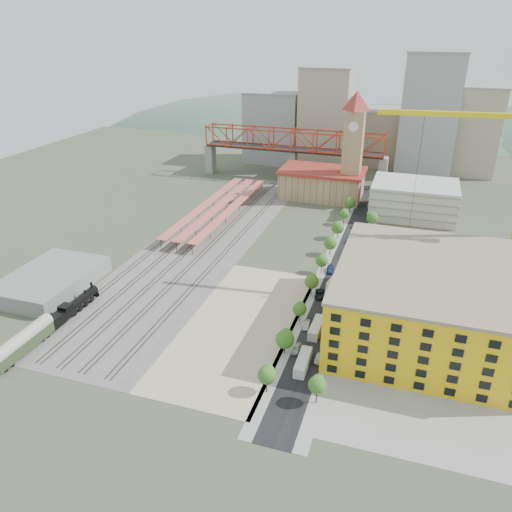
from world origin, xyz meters
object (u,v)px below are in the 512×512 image
(construction_building, at_px, (426,301))
(locomotive, at_px, (74,306))
(clock_tower, at_px, (354,137))
(site_trailer_b, at_px, (316,328))
(coach, at_px, (23,342))
(site_trailer_a, at_px, (303,362))
(car_0, at_px, (296,349))
(site_trailer_c, at_px, (329,296))
(site_trailer_d, at_px, (335,281))

(construction_building, distance_m, locomotive, 94.47)
(clock_tower, xyz_separation_m, site_trailer_b, (8.00, -108.63, -27.36))
(coach, bearing_deg, site_trailer_a, 13.46)
(clock_tower, distance_m, coach, 153.47)
(clock_tower, distance_m, car_0, 121.72)
(construction_building, relative_size, site_trailer_b, 5.20)
(clock_tower, xyz_separation_m, coach, (-58.00, -139.77, -25.56))
(clock_tower, bearing_deg, site_trailer_b, -85.79)
(construction_building, xyz_separation_m, site_trailer_c, (-26.00, 9.18, -8.15))
(site_trailer_a, xyz_separation_m, site_trailer_b, (0.00, 15.34, -0.01))
(locomotive, xyz_separation_m, site_trailer_b, (66.00, 11.53, -0.77))
(coach, distance_m, site_trailer_d, 88.10)
(site_trailer_a, distance_m, site_trailer_d, 42.53)
(coach, relative_size, car_0, 4.13)
(construction_building, height_order, car_0, construction_building)
(locomotive, bearing_deg, site_trailer_a, -3.30)
(locomotive, height_order, site_trailer_b, locomotive)
(clock_tower, relative_size, car_0, 11.43)
(car_0, bearing_deg, site_trailer_c, 84.89)
(locomotive, distance_m, site_trailer_b, 67.00)
(site_trailer_b, relative_size, car_0, 2.14)
(clock_tower, height_order, car_0, clock_tower)
(car_0, bearing_deg, site_trailer_d, 86.46)
(coach, height_order, site_trailer_d, coach)
(site_trailer_a, bearing_deg, site_trailer_b, 88.88)
(clock_tower, distance_m, site_trailer_c, 95.20)
(site_trailer_c, xyz_separation_m, car_0, (-3.00, -27.56, -0.49))
(locomotive, relative_size, car_0, 4.96)
(coach, bearing_deg, site_trailer_b, 25.26)
(coach, bearing_deg, site_trailer_c, 36.57)
(site_trailer_d, bearing_deg, coach, -129.01)
(site_trailer_b, bearing_deg, coach, -153.74)
(clock_tower, relative_size, coach, 2.77)
(coach, bearing_deg, car_0, 18.76)
(construction_building, height_order, coach, construction_building)
(coach, distance_m, site_trailer_a, 67.89)
(site_trailer_a, distance_m, car_0, 6.38)
(locomotive, height_order, car_0, locomotive)
(car_0, bearing_deg, locomotive, -177.26)
(site_trailer_d, bearing_deg, site_trailer_c, -80.48)
(car_0, bearing_deg, site_trailer_a, -60.72)
(clock_tower, height_order, construction_building, clock_tower)
(site_trailer_b, bearing_deg, clock_tower, 95.21)
(locomotive, distance_m, site_trailer_a, 66.11)
(construction_building, relative_size, locomotive, 2.24)
(coach, xyz_separation_m, site_trailer_b, (66.00, 31.14, -1.80))
(locomotive, bearing_deg, construction_building, 12.37)
(site_trailer_a, xyz_separation_m, site_trailer_c, (0.00, 33.16, -0.08))
(site_trailer_b, height_order, car_0, site_trailer_b)
(site_trailer_b, bearing_deg, site_trailer_c, 91.00)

